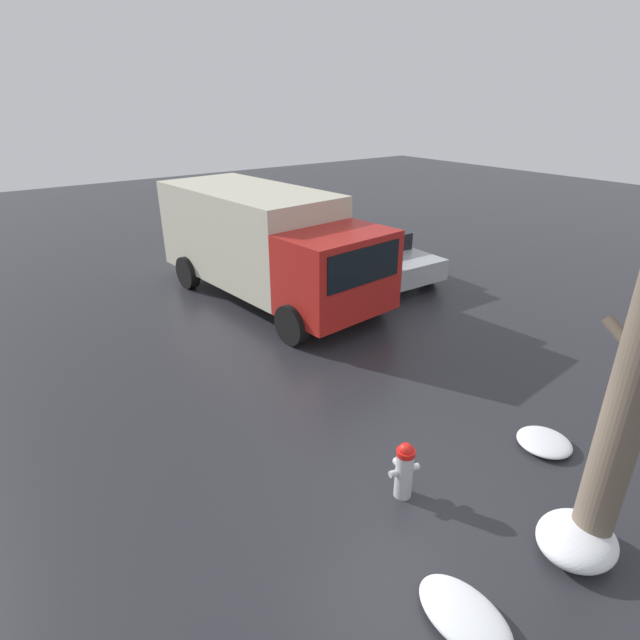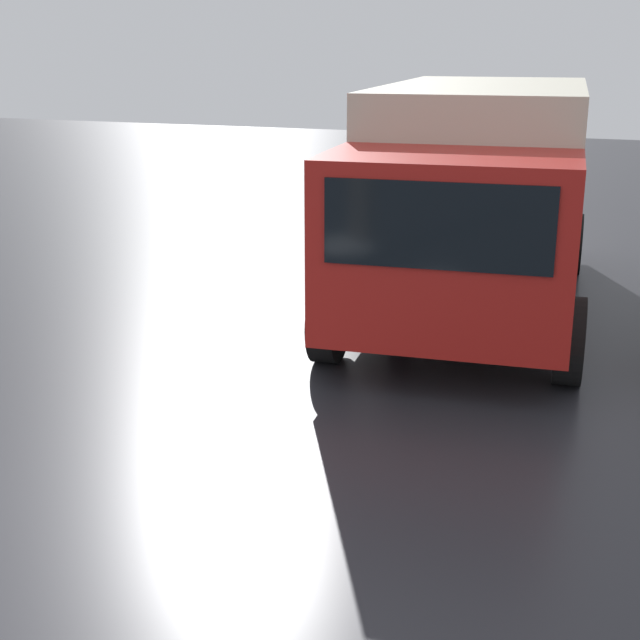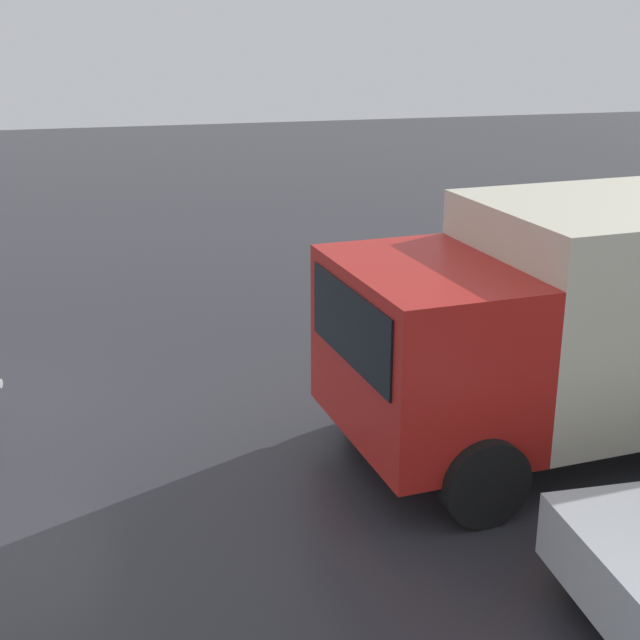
# 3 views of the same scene
# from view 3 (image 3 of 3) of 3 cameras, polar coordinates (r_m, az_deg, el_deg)

# --- Properties ---
(pedestrian) EXTENTS (0.38, 0.38, 1.75)m
(pedestrian) POSITION_cam_3_polar(r_m,az_deg,el_deg) (10.40, 9.06, -2.37)
(pedestrian) COLOR #23232D
(pedestrian) RESTS_ON ground_plane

